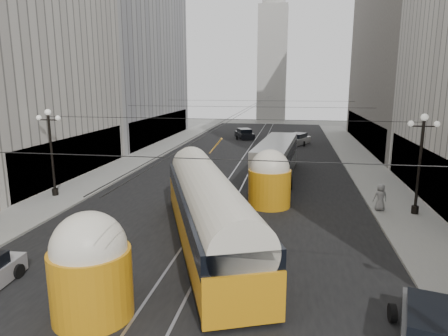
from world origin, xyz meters
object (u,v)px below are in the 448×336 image
at_px(city_bus, 276,157).
at_px(pedestrian_sidewalk_right, 380,197).
at_px(streetcar, 208,209).
at_px(sedan_grey, 434,334).

distance_m(city_bus, pedestrian_sidewalk_right, 11.64).
relative_size(streetcar, pedestrian_sidewalk_right, 9.62).
xyz_separation_m(sedan_grey, pedestrian_sidewalk_right, (1.22, 14.35, 0.39)).
relative_size(sedan_grey, pedestrian_sidewalk_right, 2.76).
bearing_deg(city_bus, streetcar, -99.94).
xyz_separation_m(city_bus, pedestrian_sidewalk_right, (7.17, -9.14, -0.74)).
relative_size(streetcar, city_bus, 1.33).
relative_size(streetcar, sedan_grey, 3.48).
bearing_deg(streetcar, sedan_grey, -39.84).
height_order(streetcar, pedestrian_sidewalk_right, streetcar).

